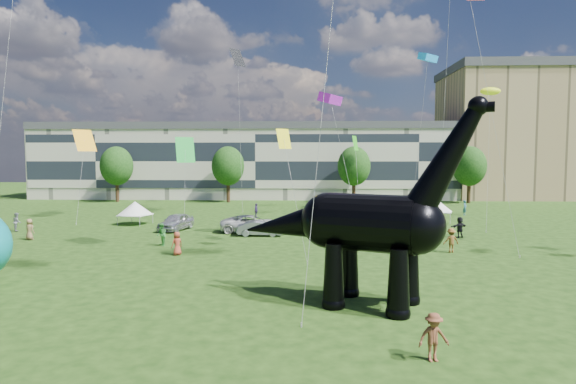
{
  "coord_description": "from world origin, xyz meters",
  "views": [
    {
      "loc": [
        0.27,
        -23.23,
        7.31
      ],
      "look_at": [
        -0.84,
        8.0,
        5.0
      ],
      "focal_mm": 30.0,
      "sensor_mm": 36.0,
      "label": 1
    }
  ],
  "objects": [
    {
      "name": "visitors",
      "position": [
        -1.79,
        16.47,
        0.92
      ],
      "size": [
        49.07,
        44.28,
        1.9
      ],
      "color": "green",
      "rests_on": "ground"
    },
    {
      "name": "tree_mid_right",
      "position": [
        8.0,
        53.0,
        6.29
      ],
      "size": [
        5.2,
        5.2,
        9.44
      ],
      "color": "#382314",
      "rests_on": "ground"
    },
    {
      "name": "gazebo_near",
      "position": [
        13.99,
        31.57,
        1.94
      ],
      "size": [
        5.03,
        5.03,
        2.76
      ],
      "rotation": [
        0.0,
        0.0,
        -0.33
      ],
      "color": "white",
      "rests_on": "ground"
    },
    {
      "name": "dinosaur_sculpture",
      "position": [
        3.05,
        0.32,
        3.9
      ],
      "size": [
        12.25,
        6.8,
        10.33
      ],
      "rotation": [
        0.0,
        0.0,
        -0.42
      ],
      "color": "black",
      "rests_on": "ground"
    },
    {
      "name": "gazebo_left",
      "position": [
        -18.0,
        27.57,
        1.76
      ],
      "size": [
        4.25,
        4.25,
        2.5
      ],
      "rotation": [
        0.0,
        0.0,
        -0.21
      ],
      "color": "white",
      "rests_on": "ground"
    },
    {
      "name": "tree_far_left",
      "position": [
        -30.0,
        53.0,
        6.29
      ],
      "size": [
        5.2,
        5.2,
        9.44
      ],
      "color": "#382314",
      "rests_on": "ground"
    },
    {
      "name": "tree_mid_left",
      "position": [
        -12.0,
        53.0,
        6.29
      ],
      "size": [
        5.2,
        5.2,
        9.44
      ],
      "color": "#382314",
      "rests_on": "ground"
    },
    {
      "name": "car_grey",
      "position": [
        -3.86,
        20.54,
        0.69
      ],
      "size": [
        4.22,
        1.52,
        1.38
      ],
      "primitive_type": "imported",
      "rotation": [
        0.0,
        0.0,
        1.58
      ],
      "color": "gray",
      "rests_on": "ground"
    },
    {
      "name": "ground",
      "position": [
        0.0,
        0.0,
        0.0
      ],
      "size": [
        220.0,
        220.0,
        0.0
      ],
      "primitive_type": "plane",
      "color": "#16330C",
      "rests_on": "ground"
    },
    {
      "name": "apartment_block",
      "position": [
        40.0,
        65.0,
        11.0
      ],
      "size": [
        28.0,
        18.0,
        22.0
      ],
      "primitive_type": "cube",
      "color": "tan",
      "rests_on": "ground"
    },
    {
      "name": "gazebo_far",
      "position": [
        14.66,
        30.9,
        1.97
      ],
      "size": [
        4.12,
        4.12,
        2.81
      ],
      "rotation": [
        0.0,
        0.0,
        -0.02
      ],
      "color": "white",
      "rests_on": "ground"
    },
    {
      "name": "terrace_row",
      "position": [
        -8.0,
        62.0,
        6.0
      ],
      "size": [
        78.0,
        11.0,
        12.0
      ],
      "primitive_type": "cube",
      "color": "beige",
      "rests_on": "ground"
    },
    {
      "name": "car_silver",
      "position": [
        -12.54,
        23.69,
        0.84
      ],
      "size": [
        3.05,
        5.23,
        1.67
      ],
      "primitive_type": "imported",
      "rotation": [
        0.0,
        0.0,
        -0.23
      ],
      "color": "silver",
      "rests_on": "ground"
    },
    {
      "name": "car_white",
      "position": [
        -4.9,
        22.69,
        0.83
      ],
      "size": [
        6.06,
        2.97,
        1.66
      ],
      "primitive_type": "imported",
      "rotation": [
        0.0,
        0.0,
        1.61
      ],
      "color": "silver",
      "rests_on": "ground"
    },
    {
      "name": "car_dark",
      "position": [
        5.99,
        20.82,
        0.76
      ],
      "size": [
        3.24,
        5.55,
        1.51
      ],
      "primitive_type": "imported",
      "rotation": [
        0.0,
        0.0,
        -0.23
      ],
      "color": "#595960",
      "rests_on": "ground"
    },
    {
      "name": "tree_far_right",
      "position": [
        26.0,
        53.0,
        6.29
      ],
      "size": [
        5.2,
        5.2,
        9.44
      ],
      "color": "#382314",
      "rests_on": "ground"
    }
  ]
}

